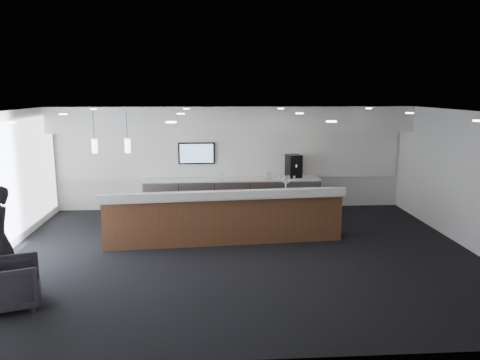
{
  "coord_description": "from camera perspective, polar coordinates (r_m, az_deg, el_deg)",
  "views": [
    {
      "loc": [
        -0.65,
        -9.47,
        3.43
      ],
      "look_at": [
        0.08,
        1.3,
        1.35
      ],
      "focal_mm": 35.0,
      "sensor_mm": 36.0,
      "label": 1
    }
  ],
  "objects": [
    {
      "name": "cup_0",
      "position": [
        13.43,
        6.6,
        0.36
      ],
      "size": [
        0.09,
        0.09,
        0.09
      ],
      "primitive_type": "imported",
      "color": "white",
      "rests_on": "back_credenza"
    },
    {
      "name": "armchair",
      "position": [
        8.48,
        -26.12,
        -11.3
      ],
      "size": [
        1.09,
        1.07,
        0.78
      ],
      "primitive_type": "imported",
      "rotation": [
        0.0,
        0.0,
        1.9
      ],
      "color": "black",
      "rests_on": "ground"
    },
    {
      "name": "pendant_right",
      "position": [
        10.63,
        -17.2,
        4.02
      ],
      "size": [
        0.12,
        0.12,
        0.3
      ],
      "primitive_type": "cylinder",
      "color": "#FFEEC6",
      "rests_on": "ceiling"
    },
    {
      "name": "cup_5",
      "position": [
        13.32,
        3.64,
        0.33
      ],
      "size": [
        0.1,
        0.1,
        0.09
      ],
      "primitive_type": "imported",
      "rotation": [
        0.0,
        0.0,
        3.23
      ],
      "color": "white",
      "rests_on": "back_credenza"
    },
    {
      "name": "ceiling",
      "position": [
        9.51,
        0.08,
        8.28
      ],
      "size": [
        10.0,
        8.0,
        0.02
      ],
      "primitive_type": "cube",
      "color": "black",
      "rests_on": "back_wall"
    },
    {
      "name": "ceiling_can_lights",
      "position": [
        9.51,
        0.08,
        8.1
      ],
      "size": [
        7.0,
        5.0,
        0.02
      ],
      "primitive_type": null,
      "color": "white",
      "rests_on": "ceiling"
    },
    {
      "name": "wall_tv",
      "position": [
        13.5,
        -5.32,
        3.26
      ],
      "size": [
        1.05,
        0.08,
        0.62
      ],
      "color": "black",
      "rests_on": "back_wall"
    },
    {
      "name": "cup_1",
      "position": [
        13.4,
        6.01,
        0.35
      ],
      "size": [
        0.13,
        0.13,
        0.09
      ],
      "primitive_type": "imported",
      "rotation": [
        0.0,
        0.0,
        0.65
      ],
      "color": "white",
      "rests_on": "back_credenza"
    },
    {
      "name": "cup_2",
      "position": [
        13.38,
        5.42,
        0.35
      ],
      "size": [
        0.12,
        0.12,
        0.09
      ],
      "primitive_type": "imported",
      "rotation": [
        0.0,
        0.0,
        1.29
      ],
      "color": "white",
      "rests_on": "back_credenza"
    },
    {
      "name": "info_sign_left",
      "position": [
        13.22,
        -2.21,
        0.57
      ],
      "size": [
        0.17,
        0.05,
        0.23
      ],
      "primitive_type": "cube",
      "rotation": [
        0.0,
        0.0,
        -0.18
      ],
      "color": "silver",
      "rests_on": "back_credenza"
    },
    {
      "name": "pendant_left",
      "position": [
        10.49,
        -13.47,
        4.12
      ],
      "size": [
        0.12,
        0.12,
        0.3
      ],
      "primitive_type": "cylinder",
      "color": "#FFEEC6",
      "rests_on": "ceiling"
    },
    {
      "name": "info_sign_right",
      "position": [
        13.31,
        3.57,
        0.58
      ],
      "size": [
        0.16,
        0.05,
        0.21
      ],
      "primitive_type": "cube",
      "rotation": [
        0.0,
        0.0,
        0.22
      ],
      "color": "silver",
      "rests_on": "back_credenza"
    },
    {
      "name": "right_wall",
      "position": [
        11.2,
        26.52,
        -0.2
      ],
      "size": [
        0.02,
        8.0,
        3.0
      ],
      "primitive_type": "cube",
      "color": "silver",
      "rests_on": "ground"
    },
    {
      "name": "cup_4",
      "position": [
        13.34,
        4.23,
        0.33
      ],
      "size": [
        0.13,
        0.13,
        0.09
      ],
      "primitive_type": "imported",
      "rotation": [
        0.0,
        0.0,
        2.58
      ],
      "color": "white",
      "rests_on": "back_credenza"
    },
    {
      "name": "back_credenza",
      "position": [
        13.46,
        -0.99,
        -1.79
      ],
      "size": [
        5.06,
        0.66,
        0.95
      ],
      "color": "gray",
      "rests_on": "ground"
    },
    {
      "name": "back_wall",
      "position": [
        13.63,
        -1.08,
        2.74
      ],
      "size": [
        10.0,
        0.02,
        3.0
      ],
      "primitive_type": "cube",
      "color": "silver",
      "rests_on": "ground"
    },
    {
      "name": "cup_6",
      "position": [
        13.3,
        3.04,
        0.32
      ],
      "size": [
        0.13,
        0.13,
        0.09
      ],
      "primitive_type": "imported",
      "rotation": [
        0.0,
        0.0,
        3.87
      ],
      "color": "white",
      "rests_on": "back_credenza"
    },
    {
      "name": "ground",
      "position": [
        10.1,
        0.07,
        -8.98
      ],
      "size": [
        10.0,
        10.0,
        0.0
      ],
      "primitive_type": "plane",
      "color": "black",
      "rests_on": "ground"
    },
    {
      "name": "coffee_machine",
      "position": [
        13.59,
        6.56,
        1.7
      ],
      "size": [
        0.46,
        0.54,
        0.66
      ],
      "rotation": [
        0.0,
        0.0,
        0.23
      ],
      "color": "black",
      "rests_on": "back_credenza"
    },
    {
      "name": "service_counter",
      "position": [
        10.77,
        -1.95,
        -4.5
      ],
      "size": [
        5.51,
        1.31,
        1.49
      ],
      "rotation": [
        0.0,
        0.0,
        0.08
      ],
      "color": "brown",
      "rests_on": "ground"
    },
    {
      "name": "cup_3",
      "position": [
        13.36,
        4.83,
        0.34
      ],
      "size": [
        0.12,
        0.12,
        0.09
      ],
      "primitive_type": "imported",
      "rotation": [
        0.0,
        0.0,
        1.94
      ],
      "color": "white",
      "rests_on": "back_credenza"
    },
    {
      "name": "alcove_panel",
      "position": [
        13.58,
        -1.08,
        3.14
      ],
      "size": [
        9.8,
        0.06,
        1.4
      ],
      "primitive_type": "cube",
      "color": "white",
      "rests_on": "back_wall"
    },
    {
      "name": "soffit_bulkhead",
      "position": [
        13.06,
        -1.0,
        7.46
      ],
      "size": [
        10.0,
        0.9,
        0.7
      ],
      "primitive_type": "cube",
      "color": "white",
      "rests_on": "back_wall"
    }
  ]
}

